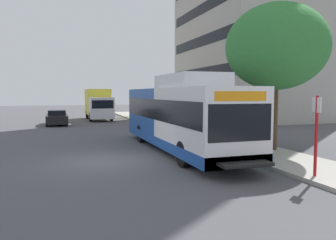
{
  "coord_description": "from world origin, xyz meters",
  "views": [
    {
      "loc": [
        -1.86,
        -13.7,
        2.81
      ],
      "look_at": [
        2.9,
        0.61,
        1.6
      ],
      "focal_mm": 35.62,
      "sensor_mm": 36.0,
      "label": 1
    }
  ],
  "objects_px": {
    "bus_stop_sign_pole": "(316,130)",
    "transit_bus": "(179,116)",
    "parked_car_far_lane": "(57,117)",
    "box_truck_background": "(98,103)",
    "street_tree_near_stop": "(276,47)"
  },
  "relations": [
    {
      "from": "parked_car_far_lane",
      "to": "bus_stop_sign_pole",
      "type": "bearing_deg",
      "value": -70.82
    },
    {
      "from": "bus_stop_sign_pole",
      "to": "transit_bus",
      "type": "bearing_deg",
      "value": 108.2
    },
    {
      "from": "street_tree_near_stop",
      "to": "parked_car_far_lane",
      "type": "height_order",
      "value": "street_tree_near_stop"
    },
    {
      "from": "parked_car_far_lane",
      "to": "box_truck_background",
      "type": "relative_size",
      "value": 0.64
    },
    {
      "from": "transit_bus",
      "to": "box_truck_background",
      "type": "bearing_deg",
      "value": 94.11
    },
    {
      "from": "parked_car_far_lane",
      "to": "box_truck_background",
      "type": "xyz_separation_m",
      "value": [
        4.22,
        4.79,
        1.08
      ]
    },
    {
      "from": "transit_bus",
      "to": "street_tree_near_stop",
      "type": "xyz_separation_m",
      "value": [
        4.09,
        -1.92,
        3.26
      ]
    },
    {
      "from": "transit_bus",
      "to": "box_truck_background",
      "type": "xyz_separation_m",
      "value": [
        -1.5,
        20.85,
        0.04
      ]
    },
    {
      "from": "transit_bus",
      "to": "bus_stop_sign_pole",
      "type": "distance_m",
      "value": 7.03
    },
    {
      "from": "parked_car_far_lane",
      "to": "transit_bus",
      "type": "bearing_deg",
      "value": -70.41
    },
    {
      "from": "transit_bus",
      "to": "parked_car_far_lane",
      "type": "bearing_deg",
      "value": 109.59
    },
    {
      "from": "bus_stop_sign_pole",
      "to": "box_truck_background",
      "type": "height_order",
      "value": "box_truck_background"
    },
    {
      "from": "transit_bus",
      "to": "box_truck_background",
      "type": "relative_size",
      "value": 1.75
    },
    {
      "from": "street_tree_near_stop",
      "to": "bus_stop_sign_pole",
      "type": "bearing_deg",
      "value": -111.74
    },
    {
      "from": "parked_car_far_lane",
      "to": "box_truck_background",
      "type": "distance_m",
      "value": 6.47
    }
  ]
}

